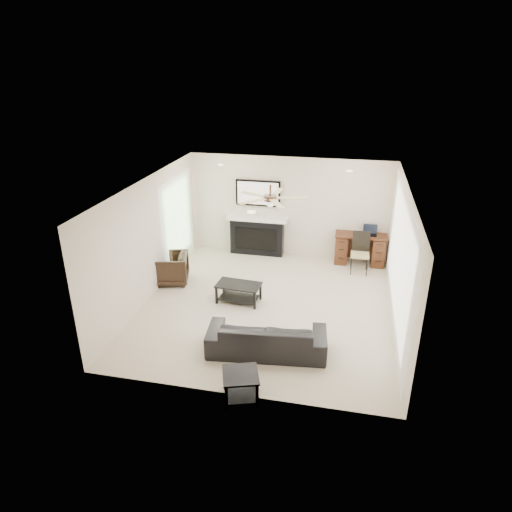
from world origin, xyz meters
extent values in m
plane|color=beige|center=(0.00, 0.00, 0.00)|extent=(5.50, 5.50, 0.00)
cube|color=white|center=(0.00, 0.00, 2.50)|extent=(5.00, 5.50, 0.04)
cube|color=beige|center=(0.00, 2.75, 1.25)|extent=(5.00, 0.04, 2.50)
cube|color=beige|center=(0.00, -2.75, 1.25)|extent=(5.00, 0.04, 2.50)
cube|color=beige|center=(-2.50, 0.00, 1.25)|extent=(0.04, 5.50, 2.50)
cube|color=beige|center=(2.50, 0.00, 1.25)|extent=(0.04, 5.50, 2.50)
cube|color=white|center=(2.45, 0.10, 1.23)|extent=(0.04, 5.10, 2.40)
cube|color=#93BC89|center=(-2.46, 1.55, 1.05)|extent=(0.04, 1.80, 2.10)
cylinder|color=#382619|center=(0.00, 0.10, 2.25)|extent=(1.40, 1.40, 0.30)
imported|color=black|center=(0.27, -1.57, 0.30)|extent=(2.10, 1.00, 0.59)
imported|color=black|center=(-2.33, 0.58, 0.34)|extent=(0.91, 0.90, 0.68)
cube|color=black|center=(-0.63, 0.03, 0.20)|extent=(0.94, 0.57, 0.40)
cube|color=black|center=(0.12, -2.82, 0.23)|extent=(0.66, 0.66, 0.45)
cube|color=black|center=(-2.88, -0.47, 0.23)|extent=(0.65, 0.65, 0.45)
cube|color=black|center=(-0.78, 2.58, 0.95)|extent=(1.52, 0.34, 1.91)
cube|color=#36170D|center=(1.80, 2.54, 0.38)|extent=(1.22, 0.56, 0.76)
cube|color=black|center=(1.80, 1.99, 0.48)|extent=(0.42, 0.44, 0.97)
cube|color=black|center=(2.00, 2.52, 0.88)|extent=(0.33, 0.24, 0.23)
camera|label=1|loc=(1.48, -8.02, 4.68)|focal=32.00mm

